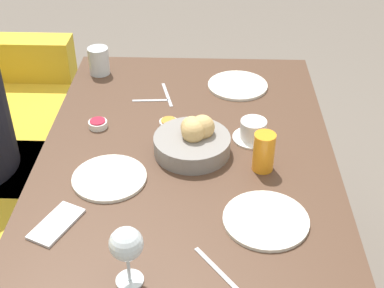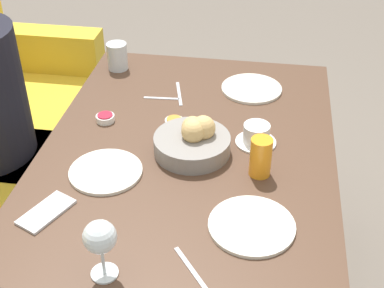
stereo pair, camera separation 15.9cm
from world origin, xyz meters
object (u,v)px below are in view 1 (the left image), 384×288
Objects in this scene: coffee_cup at (253,131)px; spoon_coffee at (150,100)px; plate_near_left at (266,220)px; knife_silver at (217,270)px; bread_basket at (193,140)px; juice_glass at (264,152)px; jam_bowl_honey at (169,123)px; jam_bowl_berry at (98,124)px; cell_phone at (56,224)px; water_tumbler at (99,61)px; plate_far_center at (109,178)px; fork_silver at (167,95)px; plate_near_right at (238,85)px; wine_glass at (126,246)px.

spoon_coffee is at bearing 57.22° from coffee_cup.
plate_near_left is 1.60× the size of knife_silver.
bread_basket is 1.95× the size of juice_glass.
jam_bowl_berry is at bearing 92.62° from jam_bowl_honey.
knife_silver is at bearing 168.32° from coffee_cup.
water_tumbler is at bearing 2.42° from cell_phone.
juice_glass is (0.22, -0.01, 0.05)m from plate_near_left.
bread_basket reaches higher than plate_far_center.
fork_silver is at bearing 17.07° from bread_basket.
plate_near_right and plate_far_center have the same top height.
coffee_cup is at bearing -132.43° from fork_silver.
wine_glass is at bearing -129.76° from cell_phone.
plate_near_right is 3.57× the size of jam_bowl_berry.
plate_near_left is (-0.30, -0.20, -0.04)m from bread_basket.
jam_bowl_berry is at bearing 32.99° from knife_silver.
water_tumbler is at bearing 45.02° from juice_glass.
fork_silver is (0.21, -0.21, -0.01)m from jam_bowl_berry.
plate_near_left is 1.42× the size of wine_glass.
wine_glass reaches higher than spoon_coffee.
spoon_coffee is 0.65m from cell_phone.
spoon_coffee is at bearing -15.72° from cell_phone.
knife_silver is (-0.54, 0.11, -0.03)m from coffee_cup.
juice_glass is at bearing -143.55° from fork_silver.
water_tumbler is at bearing 13.72° from wine_glass.
jam_bowl_berry is 0.23m from jam_bowl_honey.
coffee_cup is 2.08× the size of jam_bowl_honey.
juice_glass is 0.55m from jam_bowl_berry.
plate_near_left is at bearing -129.80° from jam_bowl_berry.
juice_glass is 0.72× the size of fork_silver.
cell_phone is (-0.25, 0.54, -0.05)m from juice_glass.
wine_glass is at bearing 178.47° from fork_silver.
plate_far_center is 0.28m from jam_bowl_berry.
cell_phone is (-0.03, 0.53, -0.00)m from plate_near_left.
plate_near_right is at bearing -5.03° from knife_silver.
jam_bowl_honey is at bearing 139.82° from plate_near_right.
spoon_coffee is (0.76, 0.23, 0.00)m from knife_silver.
coffee_cup is (0.15, 0.02, -0.03)m from juice_glass.
knife_silver is 1.10× the size of spoon_coffee.
plate_near_left is 0.40m from wine_glass.
coffee_cup is at bearing 1.85° from plate_near_left.
juice_glass is 0.94× the size of spoon_coffee.
cell_phone reaches higher than fork_silver.
jam_bowl_berry is at bearing 138.67° from spoon_coffee.
water_tumbler is 1.06m from knife_silver.
coffee_cup reaches higher than plate_near_left.
plate_near_left is 0.69m from spoon_coffee.
jam_bowl_berry is 0.37× the size of fork_silver.
plate_near_left is at bearing -154.81° from fork_silver.
bread_basket reaches higher than water_tumbler.
wine_glass is at bearing 163.25° from plate_near_right.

